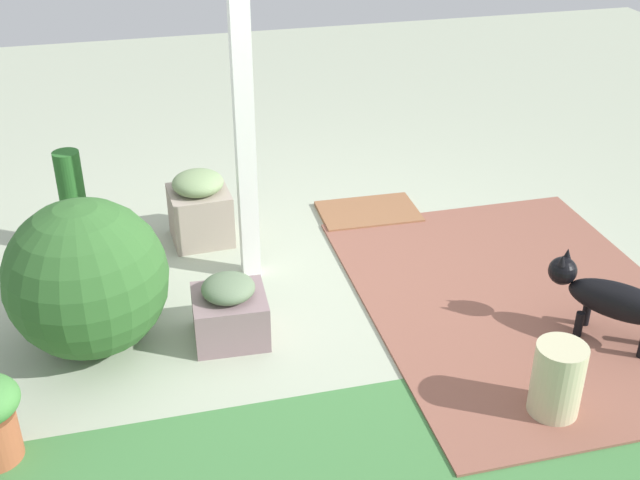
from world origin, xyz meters
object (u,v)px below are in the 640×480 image
doormat (368,212)px  ceramic_urn (557,381)px  stone_planter_nearest (200,208)px  porch_pillar (241,71)px  dog (611,298)px  terracotta_pot_tall (76,217)px  stone_planter_mid (230,311)px  round_shrub (87,279)px

doormat → ceramic_urn: bearing=96.0°
stone_planter_nearest → porch_pillar: bearing=115.4°
dog → doormat: size_ratio=0.84×
ceramic_urn → stone_planter_nearest: bearing=-56.3°
stone_planter_nearest → ceramic_urn: 2.57m
stone_planter_nearest → terracotta_pot_tall: bearing=-3.4°
dog → stone_planter_mid: bearing=-14.9°
round_shrub → doormat: bearing=-149.2°
porch_pillar → dog: 2.33m
stone_planter_nearest → doormat: stone_planter_nearest is taller
stone_planter_mid → doormat: stone_planter_mid is taller
ceramic_urn → doormat: bearing=-84.0°
dog → round_shrub: bearing=-13.2°
porch_pillar → terracotta_pot_tall: 1.57m
round_shrub → ceramic_urn: (-2.12, 1.10, -0.23)m
terracotta_pot_tall → dog: bearing=148.3°
terracotta_pot_tall → dog: terracotta_pot_tall is taller
terracotta_pot_tall → round_shrub: bearing=95.0°
stone_planter_nearest → ceramic_urn: size_ratio=1.25×
round_shrub → dog: (-2.68, 0.63, -0.15)m
stone_planter_nearest → round_shrub: (0.69, 1.04, 0.19)m
round_shrub → dog: size_ratio=1.45×
porch_pillar → stone_planter_mid: bearing=70.8°
ceramic_urn → doormat: ceramic_urn is taller
ceramic_urn → doormat: size_ratio=0.57×
terracotta_pot_tall → ceramic_urn: bearing=135.3°
stone_planter_mid → round_shrub: 0.76m
porch_pillar → dog: size_ratio=4.43×
porch_pillar → doormat: 1.70m
stone_planter_mid → dog: bearing=165.1°
round_shrub → ceramic_urn: size_ratio=2.15×
porch_pillar → terracotta_pot_tall: bearing=-28.5°
terracotta_pot_tall → doormat: (-1.98, -0.03, -0.23)m
terracotta_pot_tall → stone_planter_nearest: bearing=176.6°
ceramic_urn → dog: bearing=-140.0°
porch_pillar → stone_planter_nearest: 1.20m
stone_planter_nearest → round_shrub: round_shrub is taller
stone_planter_mid → doormat: (-1.17, -1.23, -0.16)m
porch_pillar → stone_planter_nearest: porch_pillar is taller
stone_planter_mid → doormat: 1.70m
stone_planter_mid → dog: dog is taller
stone_planter_nearest → ceramic_urn: (-1.43, 2.14, -0.04)m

